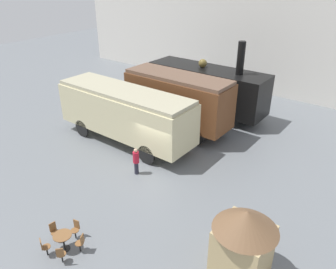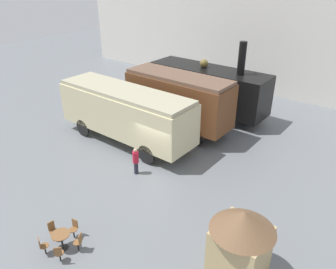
{
  "view_description": "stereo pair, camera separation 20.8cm",
  "coord_description": "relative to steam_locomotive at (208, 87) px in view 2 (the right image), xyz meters",
  "views": [
    {
      "loc": [
        10.41,
        -12.54,
        10.34
      ],
      "look_at": [
        0.04,
        1.0,
        1.6
      ],
      "focal_mm": 35.0,
      "sensor_mm": 36.0,
      "label": 1
    },
    {
      "loc": [
        10.57,
        -12.41,
        10.34
      ],
      "look_at": [
        0.04,
        1.0,
        1.6
      ],
      "focal_mm": 35.0,
      "sensor_mm": 36.0,
      "label": 2
    }
  ],
  "objects": [
    {
      "name": "backdrop_wall",
      "position": [
        1.84,
        7.08,
        2.38
      ],
      "size": [
        44.0,
        0.15,
        9.0
      ],
      "color": "silver",
      "rests_on": "ground_plane"
    },
    {
      "name": "cafe_chair_1",
      "position": [
        2.76,
        -14.96,
        -1.61
      ],
      "size": [
        0.36,
        0.38,
        0.87
      ],
      "rotation": [
        0.0,
        0.0,
        4.9
      ],
      "color": "black",
      "rests_on": "ground_plane"
    },
    {
      "name": "steam_locomotive",
      "position": [
        0.0,
        0.0,
        0.0
      ],
      "size": [
        9.36,
        2.72,
        5.88
      ],
      "color": "black",
      "rests_on": "ground_plane"
    },
    {
      "name": "visitor_person",
      "position": [
        1.5,
        -9.79,
        -1.26
      ],
      "size": [
        0.34,
        0.34,
        1.59
      ],
      "color": "#262633",
      "rests_on": "ground_plane"
    },
    {
      "name": "ticket_kiosk",
      "position": [
        9.13,
        -12.44,
        -0.45
      ],
      "size": [
        2.34,
        2.34,
        3.0
      ],
      "color": "tan",
      "rests_on": "ground_plane"
    },
    {
      "name": "passenger_coach_wooden",
      "position": [
        0.02,
        -3.88,
        0.27
      ],
      "size": [
        7.53,
        2.51,
        4.02
      ],
      "color": "brown",
      "rests_on": "ground_plane"
    },
    {
      "name": "cafe_chair_3",
      "position": [
        2.57,
        -16.38,
        -1.61
      ],
      "size": [
        0.38,
        0.4,
        0.87
      ],
      "rotation": [
        0.0,
        0.0,
        7.41
      ],
      "color": "black",
      "rests_on": "ground_plane"
    },
    {
      "name": "ground_plane",
      "position": [
        1.84,
        -8.39,
        -2.12
      ],
      "size": [
        80.0,
        80.0,
        0.0
      ],
      "primitive_type": "plane",
      "color": "slate"
    },
    {
      "name": "cafe_chair_2",
      "position": [
        2.15,
        -15.6,
        -1.61
      ],
      "size": [
        0.37,
        0.36,
        0.87
      ],
      "rotation": [
        0.0,
        0.0,
        6.15
      ],
      "color": "black",
      "rests_on": "ground_plane"
    },
    {
      "name": "cafe_table_near",
      "position": [
        2.9,
        -15.7,
        -1.55
      ],
      "size": [
        0.76,
        0.76,
        0.76
      ],
      "color": "black",
      "rests_on": "ground_plane"
    },
    {
      "name": "cafe_chair_4",
      "position": [
        3.44,
        -16.22,
        -1.61
      ],
      "size": [
        0.4,
        0.4,
        0.87
      ],
      "rotation": [
        0.0,
        0.0,
        8.67
      ],
      "color": "black",
      "rests_on": "ground_plane"
    },
    {
      "name": "cafe_chair_0",
      "position": [
        3.55,
        -15.34,
        -1.61
      ],
      "size": [
        0.4,
        0.39,
        0.87
      ],
      "rotation": [
        0.0,
        0.0,
        3.64
      ],
      "color": "black",
      "rests_on": "ground_plane"
    },
    {
      "name": "passenger_coach_vintage",
      "position": [
        -1.62,
        -7.34,
        0.04
      ],
      "size": [
        9.59,
        2.76,
        3.6
      ],
      "color": "beige",
      "rests_on": "ground_plane"
    }
  ]
}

